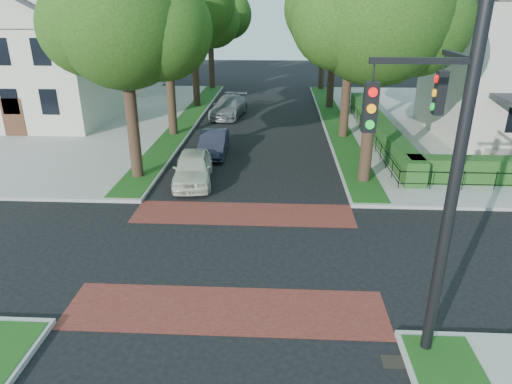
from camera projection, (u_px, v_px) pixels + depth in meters
The scene contains 22 objects.
ground at pixel (236, 253), 15.76m from camera, with size 120.00×120.00×0.00m, color black.
sidewalk_nw at pixel (1, 118), 34.22m from camera, with size 30.00×30.00×0.15m, color gray.
crosswalk_far at pixel (243, 214), 18.72m from camera, with size 9.00×2.20×0.01m, color maroon.
crosswalk_near at pixel (226, 310), 12.80m from camera, with size 9.00×2.20×0.01m, color maroon.
storm_drain at pixel (396, 362), 10.93m from camera, with size 0.65×0.45×0.01m, color black.
grass_strip_ne at pixel (334, 121), 33.09m from camera, with size 1.60×29.80×0.02m, color #144012.
grass_strip_nw at pixel (187, 119), 33.61m from camera, with size 1.60×29.80×0.02m, color #144012.
tree_right_near at pixel (381, 13), 19.28m from camera, with size 7.75×6.67×10.66m.
tree_right_mid at pixel (354, 4), 26.55m from camera, with size 8.25×7.09×11.22m.
tree_right_far at pixel (336, 20), 35.25m from camera, with size 7.25×6.23×9.74m.
tree_right_back at pixel (326, 13), 43.44m from camera, with size 7.50×6.45×10.20m.
tree_left_near at pixel (126, 22), 19.94m from camera, with size 7.50×6.45×10.20m.
tree_left_far at pixel (195, 17), 35.69m from camera, with size 7.00×6.02×9.86m.
tree_left_back at pixel (211, 11), 43.92m from camera, with size 7.75×6.66×10.44m.
hedge_main_road at pixel (378, 127), 28.96m from camera, with size 1.00×18.00×1.20m, color #1A3C15.
fence_main_road at pixel (365, 129), 29.06m from camera, with size 0.06×18.00×0.90m, color black, non-canonical shape.
house_left_near at pixel (34, 51), 31.22m from camera, with size 10.00×9.00×10.14m.
house_left_far at pixel (107, 38), 44.16m from camera, with size 10.00×9.00×10.14m.
traffic_signal at pixel (443, 169), 9.66m from camera, with size 2.17×2.00×8.00m.
parked_car_front at pixel (193, 168), 21.73m from camera, with size 1.77×4.39×1.50m, color beige.
parked_car_middle at pixel (214, 143), 25.90m from camera, with size 1.44×4.13×1.36m, color #202231.
parked_car_rear at pixel (229, 107), 34.84m from camera, with size 2.11×5.20×1.51m, color gray.
Camera 1 is at (1.40, -13.73, 7.93)m, focal length 32.00 mm.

